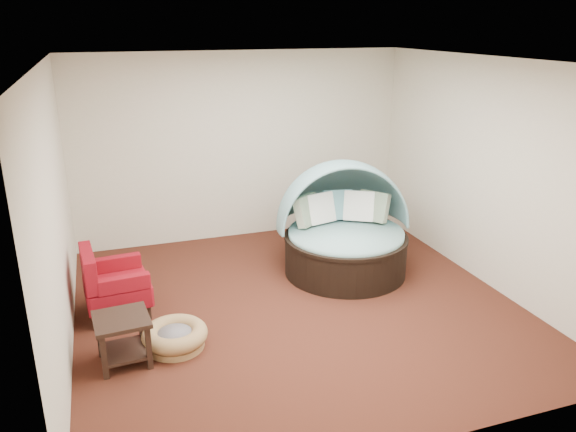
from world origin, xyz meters
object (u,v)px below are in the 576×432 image
object	(u,v)px
pet_basket	(175,336)
red_armchair	(112,284)
canopy_daybed	(344,221)
side_table	(123,333)

from	to	relation	value
pet_basket	red_armchair	distance (m)	1.11
canopy_daybed	red_armchair	world-z (taller)	canopy_daybed
pet_basket	side_table	size ratio (longest dim) A/B	1.29
pet_basket	side_table	world-z (taller)	side_table
red_armchair	side_table	world-z (taller)	red_armchair
canopy_daybed	pet_basket	world-z (taller)	canopy_daybed
side_table	pet_basket	bearing A→B (deg)	12.62
red_armchair	side_table	bearing A→B (deg)	-91.99
canopy_daybed	red_armchair	size ratio (longest dim) A/B	2.29
red_armchair	pet_basket	bearing A→B (deg)	-63.79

